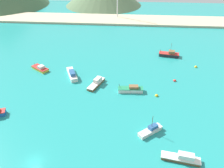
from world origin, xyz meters
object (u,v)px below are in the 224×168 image
fishing_boat_1 (169,54)px  fishing_boat_8 (40,68)px  fishing_boat_9 (131,89)px  fishing_boat_4 (182,158)px  fishing_boat_2 (151,130)px  fishing_boat_0 (97,83)px  buoy_0 (175,81)px  buoy_1 (196,67)px  fishing_boat_3 (72,74)px  buoy_2 (157,96)px

fishing_boat_1 → fishing_boat_8: 56.20m
fishing_boat_1 → fishing_boat_9: size_ratio=1.06×
fishing_boat_4 → fishing_boat_8: (-48.87, 40.40, -0.12)m
fishing_boat_2 → fishing_boat_4: 10.99m
fishing_boat_2 → fishing_boat_0: bearing=128.5°
buoy_0 → buoy_1: size_ratio=1.00×
fishing_boat_3 → buoy_0: bearing=-0.5°
fishing_boat_0 → fishing_boat_3: bearing=152.9°
fishing_boat_2 → buoy_1: 44.32m
fishing_boat_9 → fishing_boat_4: bearing=-66.2°
fishing_boat_2 → buoy_1: bearing=61.9°
fishing_boat_0 → buoy_0: 28.90m
fishing_boat_2 → buoy_0: bearing=68.9°
fishing_boat_8 → buoy_2: size_ratio=7.47×
buoy_1 → fishing_boat_0: bearing=-156.8°
fishing_boat_3 → fishing_boat_8: (-13.98, 4.04, -0.29)m
fishing_boat_0 → fishing_boat_2: fishing_boat_2 is taller
fishing_boat_1 → buoy_1: size_ratio=8.42×
fishing_boat_3 → fishing_boat_8: fishing_boat_3 is taller
fishing_boat_9 → fishing_boat_0: bearing=165.5°
buoy_2 → fishing_boat_0: bearing=165.8°
fishing_boat_8 → buoy_2: 47.46m
fishing_boat_9 → fishing_boat_1: bearing=60.5°
buoy_0 → buoy_2: bearing=-126.3°
fishing_boat_1 → fishing_boat_8: (-53.45, -17.35, -0.24)m
fishing_boat_8 → buoy_0: size_ratio=7.38×
fishing_boat_1 → buoy_0: bearing=-92.1°
fishing_boat_8 → buoy_1: bearing=6.7°
fishing_boat_0 → fishing_boat_9: fishing_boat_9 is taller
fishing_boat_2 → fishing_boat_9: size_ratio=0.80×
fishing_boat_4 → buoy_0: (3.80, 36.05, -0.64)m
fishing_boat_8 → fishing_boat_9: bearing=-18.8°
fishing_boat_0 → fishing_boat_9: bearing=-14.5°
fishing_boat_8 → fishing_boat_1: bearing=18.0°
fishing_boat_2 → buoy_0: 29.36m
fishing_boat_0 → fishing_boat_1: bearing=42.3°
fishing_boat_0 → fishing_boat_8: bearing=159.1°
fishing_boat_4 → fishing_boat_9: (-12.31, 27.94, 0.05)m
fishing_boat_3 → fishing_boat_9: size_ratio=1.16×
fishing_boat_0 → fishing_boat_9: size_ratio=1.08×
fishing_boat_2 → buoy_1: (20.88, 39.10, -0.59)m
buoy_1 → buoy_2: (-17.81, -21.90, -0.00)m
fishing_boat_2 → fishing_boat_8: (-42.10, 31.74, -0.06)m
buoy_1 → fishing_boat_3: bearing=-166.9°
fishing_boat_0 → fishing_boat_1: 39.55m
fishing_boat_0 → buoy_1: fishing_boat_0 is taller
fishing_boat_8 → buoy_0: bearing=-4.7°
fishing_boat_4 → buoy_0: size_ratio=8.48×
fishing_boat_2 → fishing_boat_1: bearing=77.0°
fishing_boat_0 → fishing_boat_3: (-10.21, 5.22, 0.17)m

